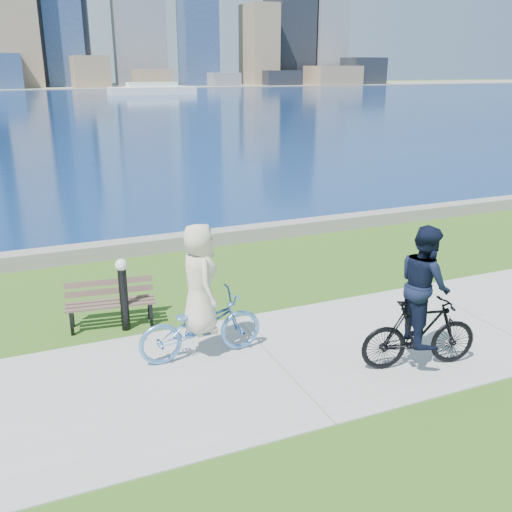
{
  "coord_description": "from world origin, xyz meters",
  "views": [
    {
      "loc": [
        -3.34,
        -7.01,
        4.31
      ],
      "look_at": [
        0.44,
        1.85,
        1.1
      ],
      "focal_mm": 40.0,
      "sensor_mm": 36.0,
      "label": 1
    }
  ],
  "objects_px": {
    "park_bench": "(110,299)",
    "bollard_lamp": "(123,290)",
    "cyclist_woman": "(200,309)",
    "cyclist_man": "(422,310)"
  },
  "relations": [
    {
      "from": "park_bench",
      "to": "cyclist_man",
      "type": "relative_size",
      "value": 0.71
    },
    {
      "from": "bollard_lamp",
      "to": "cyclist_man",
      "type": "distance_m",
      "value": 4.84
    },
    {
      "from": "cyclist_woman",
      "to": "bollard_lamp",
      "type": "bearing_deg",
      "value": 31.97
    },
    {
      "from": "cyclist_man",
      "to": "park_bench",
      "type": "bearing_deg",
      "value": 62.79
    },
    {
      "from": "bollard_lamp",
      "to": "cyclist_woman",
      "type": "relative_size",
      "value": 0.6
    },
    {
      "from": "park_bench",
      "to": "cyclist_man",
      "type": "bearing_deg",
      "value": -32.53
    },
    {
      "from": "bollard_lamp",
      "to": "cyclist_man",
      "type": "height_order",
      "value": "cyclist_man"
    },
    {
      "from": "park_bench",
      "to": "bollard_lamp",
      "type": "height_order",
      "value": "bollard_lamp"
    },
    {
      "from": "park_bench",
      "to": "cyclist_woman",
      "type": "xyz_separation_m",
      "value": [
        1.08,
        -1.74,
        0.33
      ]
    },
    {
      "from": "park_bench",
      "to": "cyclist_woman",
      "type": "bearing_deg",
      "value": -50.7
    }
  ]
}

